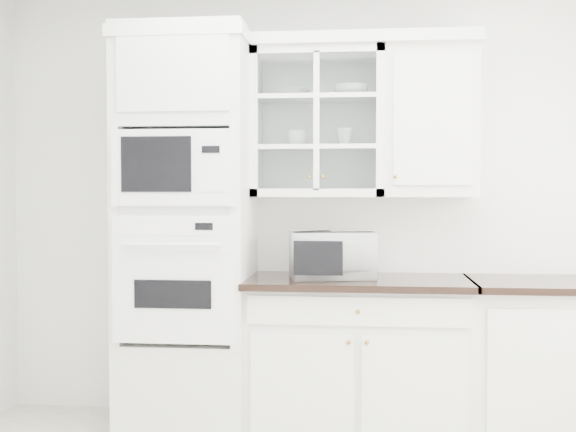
# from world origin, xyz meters

# --- Properties ---
(room_shell) EXTENTS (4.00, 3.50, 2.70)m
(room_shell) POSITION_xyz_m (0.00, 0.43, 1.78)
(room_shell) COLOR white
(room_shell) RESTS_ON ground
(oven_column) EXTENTS (0.76, 0.68, 2.40)m
(oven_column) POSITION_xyz_m (-0.75, 1.42, 1.20)
(oven_column) COLOR silver
(oven_column) RESTS_ON ground
(base_cabinet_run) EXTENTS (1.32, 0.67, 0.92)m
(base_cabinet_run) POSITION_xyz_m (0.28, 1.45, 0.46)
(base_cabinet_run) COLOR silver
(base_cabinet_run) RESTS_ON ground
(extra_base_cabinet) EXTENTS (0.72, 0.67, 0.92)m
(extra_base_cabinet) POSITION_xyz_m (1.28, 1.45, 0.46)
(extra_base_cabinet) COLOR silver
(extra_base_cabinet) RESTS_ON ground
(upper_cabinet_glass) EXTENTS (0.80, 0.33, 0.90)m
(upper_cabinet_glass) POSITION_xyz_m (0.03, 1.58, 1.85)
(upper_cabinet_glass) COLOR silver
(upper_cabinet_glass) RESTS_ON room_shell
(upper_cabinet_solid) EXTENTS (0.55, 0.33, 0.90)m
(upper_cabinet_solid) POSITION_xyz_m (0.71, 1.58, 1.85)
(upper_cabinet_solid) COLOR silver
(upper_cabinet_solid) RESTS_ON room_shell
(crown_molding) EXTENTS (2.14, 0.38, 0.07)m
(crown_molding) POSITION_xyz_m (-0.07, 1.56, 2.33)
(crown_molding) COLOR white
(crown_molding) RESTS_ON room_shell
(countertop_microwave) EXTENTS (0.55, 0.49, 0.28)m
(countertop_microwave) POSITION_xyz_m (0.12, 1.43, 1.06)
(countertop_microwave) COLOR white
(countertop_microwave) RESTS_ON base_cabinet_run
(bowl_a) EXTENTS (0.24, 0.24, 0.05)m
(bowl_a) POSITION_xyz_m (-0.13, 1.58, 2.03)
(bowl_a) COLOR white
(bowl_a) RESTS_ON upper_cabinet_glass
(bowl_b) EXTENTS (0.26, 0.26, 0.07)m
(bowl_b) POSITION_xyz_m (0.23, 1.57, 2.04)
(bowl_b) COLOR white
(bowl_b) RESTS_ON upper_cabinet_glass
(cup_a) EXTENTS (0.15, 0.15, 0.09)m
(cup_a) POSITION_xyz_m (-0.10, 1.57, 1.76)
(cup_a) COLOR white
(cup_a) RESTS_ON upper_cabinet_glass
(cup_b) EXTENTS (0.12, 0.12, 0.11)m
(cup_b) POSITION_xyz_m (0.19, 1.58, 1.76)
(cup_b) COLOR white
(cup_b) RESTS_ON upper_cabinet_glass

